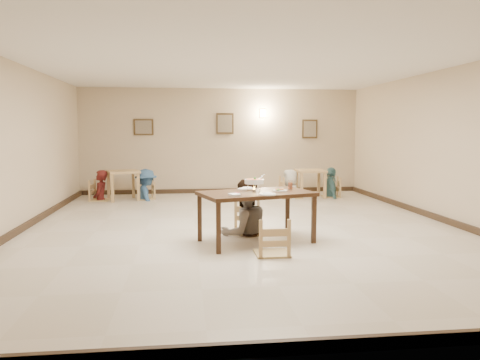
{
  "coord_description": "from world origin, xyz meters",
  "views": [
    {
      "loc": [
        -1.07,
        -8.5,
        1.79
      ],
      "look_at": [
        -0.1,
        -0.42,
        0.94
      ],
      "focal_mm": 35.0,
      "sensor_mm": 36.0,
      "label": 1
    }
  ],
  "objects": [
    {
      "name": "bg_chair_lr",
      "position": [
        -2.08,
        3.9,
        0.44
      ],
      "size": [
        0.42,
        0.42,
        0.89
      ],
      "rotation": [
        0.0,
        0.0,
        -1.32
      ],
      "color": "tan",
      "rests_on": "floor"
    },
    {
      "name": "baseboard_left",
      "position": [
        -3.97,
        0.0,
        0.06
      ],
      "size": [
        0.06,
        10.0,
        0.12
      ],
      "primitive_type": "cube",
      "color": "#322316",
      "rests_on": "floor"
    },
    {
      "name": "rice_plate_near",
      "position": [
        0.19,
        -1.54,
        0.83
      ],
      "size": [
        0.26,
        0.26,
        0.06
      ],
      "color": "white",
      "rests_on": "main_table"
    },
    {
      "name": "wall_right",
      "position": [
        4.0,
        0.0,
        1.5
      ],
      "size": [
        0.0,
        10.0,
        10.0
      ],
      "primitive_type": "plane",
      "rotation": [
        1.57,
        0.0,
        -1.57
      ],
      "color": "#CAB495",
      "rests_on": "floor"
    },
    {
      "name": "wall_sconce",
      "position": [
        1.2,
        4.96,
        2.3
      ],
      "size": [
        0.16,
        0.05,
        0.22
      ],
      "primitive_type": "cube",
      "color": "#FFD88C",
      "rests_on": "wall_back"
    },
    {
      "name": "bg_diner_c",
      "position": [
        1.74,
        3.7,
        0.77
      ],
      "size": [
        0.54,
        0.78,
        1.53
      ],
      "primitive_type": "imported",
      "rotation": [
        0.0,
        0.0,
        4.79
      ],
      "color": "silver",
      "rests_on": "floor"
    },
    {
      "name": "bg_table_left",
      "position": [
        -2.66,
        3.85,
        0.63
      ],
      "size": [
        0.96,
        0.96,
        0.77
      ],
      "rotation": [
        0.0,
        0.0,
        0.3
      ],
      "color": "tan",
      "rests_on": "floor"
    },
    {
      "name": "bg_diner_d",
      "position": [
        2.89,
        3.76,
        0.81
      ],
      "size": [
        0.45,
        0.97,
        1.62
      ],
      "primitive_type": "imported",
      "rotation": [
        0.0,
        0.0,
        1.51
      ],
      "color": "#477A7F",
      "rests_on": "floor"
    },
    {
      "name": "wall_front",
      "position": [
        0.0,
        -5.0,
        1.5
      ],
      "size": [
        10.0,
        0.0,
        10.0
      ],
      "primitive_type": "plane",
      "rotation": [
        -1.57,
        0.0,
        0.0
      ],
      "color": "#CAB495",
      "rests_on": "floor"
    },
    {
      "name": "baseboard_front",
      "position": [
        0.0,
        -4.97,
        0.06
      ],
      "size": [
        8.0,
        0.06,
        0.12
      ],
      "primitive_type": "cube",
      "color": "#322316",
      "rests_on": "floor"
    },
    {
      "name": "fried_plate",
      "position": [
        0.46,
        -1.13,
        0.84
      ],
      "size": [
        0.24,
        0.24,
        0.05
      ],
      "color": "white",
      "rests_on": "main_table"
    },
    {
      "name": "bg_chair_rr",
      "position": [
        2.89,
        3.76,
        0.51
      ],
      "size": [
        0.48,
        0.48,
        1.02
      ],
      "rotation": [
        0.0,
        0.0,
        -1.71
      ],
      "color": "tan",
      "rests_on": "floor"
    },
    {
      "name": "drink_glass",
      "position": [
        0.7,
        -0.86,
        0.89
      ],
      "size": [
        0.07,
        0.07,
        0.15
      ],
      "color": "white",
      "rests_on": "main_table"
    },
    {
      "name": "curry_warmer",
      "position": [
        0.04,
        -1.12,
        0.98
      ],
      "size": [
        0.35,
        0.31,
        0.28
      ],
      "color": "silver",
      "rests_on": "main_table"
    },
    {
      "name": "rice_plate_far",
      "position": [
        -0.04,
        -0.87,
        0.84
      ],
      "size": [
        0.32,
        0.32,
        0.07
      ],
      "color": "white",
      "rests_on": "main_table"
    },
    {
      "name": "main_diner",
      "position": [
        -0.03,
        -0.5,
        0.96
      ],
      "size": [
        1.12,
        0.99,
        1.92
      ],
      "primitive_type": "imported",
      "rotation": [
        0.0,
        0.0,
        3.47
      ],
      "color": "gray",
      "rests_on": "floor"
    },
    {
      "name": "bg_chair_ll",
      "position": [
        -3.23,
        3.82,
        0.5
      ],
      "size": [
        0.47,
        0.47,
        1.01
      ],
      "rotation": [
        0.0,
        0.0,
        1.4
      ],
      "color": "tan",
      "rests_on": "floor"
    },
    {
      "name": "wall_left",
      "position": [
        -4.0,
        0.0,
        1.5
      ],
      "size": [
        0.0,
        10.0,
        10.0
      ],
      "primitive_type": "plane",
      "rotation": [
        1.57,
        0.0,
        1.57
      ],
      "color": "#CAB495",
      "rests_on": "floor"
    },
    {
      "name": "bg_diner_a",
      "position": [
        -3.23,
        3.82,
        0.79
      ],
      "size": [
        0.38,
        0.58,
        1.58
      ],
      "primitive_type": "imported",
      "rotation": [
        0.0,
        0.0,
        4.71
      ],
      "color": "#4F1514",
      "rests_on": "floor"
    },
    {
      "name": "baseboard_back",
      "position": [
        0.0,
        4.97,
        0.06
      ],
      "size": [
        8.0,
        0.06,
        0.12
      ],
      "primitive_type": "cube",
      "color": "#322316",
      "rests_on": "floor"
    },
    {
      "name": "bg_diner_b",
      "position": [
        -2.08,
        3.9,
        0.8
      ],
      "size": [
        0.94,
        1.18,
        1.6
      ],
      "primitive_type": "imported",
      "rotation": [
        0.0,
        0.0,
        1.96
      ],
      "color": "#3C699B",
      "rests_on": "floor"
    },
    {
      "name": "bg_chair_rl",
      "position": [
        1.74,
        3.7,
        0.54
      ],
      "size": [
        0.51,
        0.51,
        1.09
      ],
      "rotation": [
        0.0,
        0.0,
        1.61
      ],
      "color": "tan",
      "rests_on": "floor"
    },
    {
      "name": "chili_dish",
      "position": [
        -0.27,
        -1.39,
        0.83
      ],
      "size": [
        0.11,
        0.11,
        0.02
      ],
      "color": "white",
      "rests_on": "main_table"
    },
    {
      "name": "picture_c",
      "position": [
        2.6,
        4.96,
        1.85
      ],
      "size": [
        0.45,
        0.04,
        0.55
      ],
      "color": "#3D2B16",
      "rests_on": "wall_back"
    },
    {
      "name": "bg_table_right",
      "position": [
        2.31,
        3.76,
        0.61
      ],
      "size": [
        0.77,
        0.77,
        0.75
      ],
      "rotation": [
        0.0,
        0.0,
        -0.02
      ],
      "color": "tan",
      "rests_on": "floor"
    },
    {
      "name": "main_table",
      "position": [
        0.07,
        -1.16,
        0.74
      ],
      "size": [
        1.96,
        1.44,
        0.82
      ],
      "rotation": [
        0.0,
        0.0,
        0.29
      ],
      "color": "#3D2514",
      "rests_on": "floor"
    },
    {
      "name": "napkin_cutlery",
      "position": [
        -0.32,
        -1.57,
        0.84
      ],
      "size": [
        0.21,
        0.28,
        0.03
      ],
      "color": "white",
      "rests_on": "main_table"
    },
    {
      "name": "wall_back",
      "position": [
        0.0,
        5.0,
        1.5
      ],
      "size": [
        10.0,
        0.0,
        10.0
      ],
      "primitive_type": "plane",
      "rotation": [
        1.57,
        0.0,
        0.0
      ],
      "color": "#CAB495",
      "rests_on": "floor"
    },
    {
      "name": "chair_far",
      "position": [
        -0.01,
        -0.45,
        0.53
      ],
      "size": [
        0.5,
        0.5,
        1.06
      ],
      "rotation": [
        0.0,
        0.0,
        -0.26
      ],
      "color": "tan",
      "rests_on": "floor"
    },
    {
      "name": "baseboard_right",
      "position": [
        3.97,
        0.0,
        0.06
      ],
      "size": [
        0.06,
        10.0,
        0.12
      ],
      "primitive_type": "cube",
      "color": "#322316",
      "rests_on": "floor"
    },
    {
      "name": "floor",
      "position": [
        0.0,
        0.0,
        0.0
      ],
      "size": [
        10.0,
        10.0,
        0.0
      ],
      "primitive_type": "plane",
      "color": "beige",
      "rests_on": "ground"
    },
    {
      "name": "chair_near",
      "position": [
        0.18,
        -1.93,
        0.52
      ],
      "size": [
        0.49,
        0.49,
        1.04
      ],
      "rotation": [
        0.0,
        0.0,
        3.14
      ],
      "color": "tan",
      "rests_on": "floor"
    },
    {
      "name": "picture_b",
      "position": [
        0.1,
        4.96,
        2.0
      ],
      "size": [
        0.5,
        0.04,
        0.6
      ],
      "color": "#3D2B16",
      "rests_on": "wall_back"
    },
    {
      "name": "picture_a",
      "position": [
        -2.2,
        4.96,
        1.9
      ],
      "size": [
        0.55,
        0.04,
        0.45
      ],
      "color": "#3D2B16",
      "rests_on": "wall_back"
    },
    {
      "name": "ceiling",
      "position": [
        0.0,
        0.0,
        3.0
      ],
      "size": [
        10.0,
        10.0,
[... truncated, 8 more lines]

